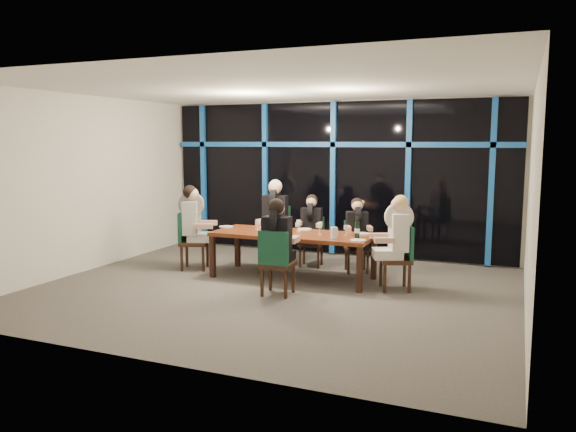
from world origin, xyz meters
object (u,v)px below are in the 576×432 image
Objects in this scene: chair_far_right at (356,243)px; water_pitcher at (334,233)px; chair_near_mid at (276,259)px; chair_far_left at (276,231)px; chair_far_mid at (312,239)px; diner_far_mid at (311,220)px; diner_near_mid at (278,232)px; diner_far_right at (357,224)px; chair_end_left at (189,237)px; diner_end_left at (194,215)px; dining_table at (293,237)px; diner_far_left at (275,210)px; chair_end_right at (401,254)px; wine_bottle at (357,230)px; diner_end_right at (396,229)px.

water_pitcher reaches higher than chair_far_right.
chair_far_right is at bearing -112.30° from chair_near_mid.
chair_far_left is 1.21× the size of chair_far_right.
chair_far_mid is 1.03× the size of diner_far_mid.
diner_near_mid is (0.19, -1.94, 0.08)m from diner_far_mid.
diner_far_right is 4.70× the size of water_pitcher.
chair_end_left is 0.41m from diner_end_left.
dining_table is 1.21m from chair_far_left.
diner_far_left reaches higher than dining_table.
chair_end_left is at bearing -112.03° from chair_end_right.
water_pitcher is (-0.32, -0.15, -0.04)m from wine_bottle.
wine_bottle is (0.30, -1.03, 0.40)m from chair_far_right.
diner_far_mid is 0.91× the size of diner_near_mid.
chair_near_mid is (0.21, -2.09, 0.05)m from chair_far_mid.
chair_end_right is at bearing 6.50° from water_pitcher.
chair_near_mid is 1.06m from water_pitcher.
diner_end_left is 1.03× the size of diner_end_right.
chair_end_right is 1.14× the size of diner_far_mid.
diner_far_right is at bearing -91.01° from chair_end_left.
diner_far_mid is at bearing -88.76° from diner_near_mid.
chair_far_left is 2.66m from diner_end_right.
diner_far_mid is at bearing -5.16° from diner_far_left.
dining_table is at bearing -107.00° from chair_end_left.
chair_far_right is 0.91× the size of diner_end_right.
wine_bottle is at bearing -39.03° from diner_far_left.
chair_end_left is (-1.19, -1.04, -0.02)m from chair_far_left.
chair_far_right is 1.14m from wine_bottle.
diner_far_right is at bearing -15.64° from diner_far_mid.
diner_far_right reaches higher than chair_end_right.
chair_end_right is at bearing -1.56° from dining_table.
diner_far_left is (-0.71, 0.88, 0.32)m from dining_table.
water_pitcher is at bearing -131.75° from chair_near_mid.
dining_table is at bearing -156.43° from chair_far_right.
diner_end_left is 2.64m from water_pitcher.
water_pitcher is (-0.98, -0.23, 0.29)m from chair_end_right.
diner_far_mid is 4.76× the size of water_pitcher.
chair_far_left is 3.08× the size of wine_bottle.
diner_near_mid is (0.89, -1.97, 0.34)m from chair_far_left.
wine_bottle is 0.35m from water_pitcher.
chair_far_mid is at bearing -79.21° from chair_end_left.
diner_end_left reaches higher than dining_table.
water_pitcher is at bearing -114.21° from diner_end_left.
chair_far_left is 1.07× the size of diner_end_left.
chair_near_mid is 1.38m from wine_bottle.
dining_table is 3.00× the size of chair_far_right.
chair_near_mid is (-1.59, -1.03, -0.01)m from chair_end_right.
diner_far_right is at bearing -113.70° from chair_near_mid.
chair_far_right is at bearing 82.23° from water_pitcher.
chair_near_mid is (0.18, -1.08, -0.14)m from dining_table.
chair_near_mid reaches higher than chair_far_mid.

